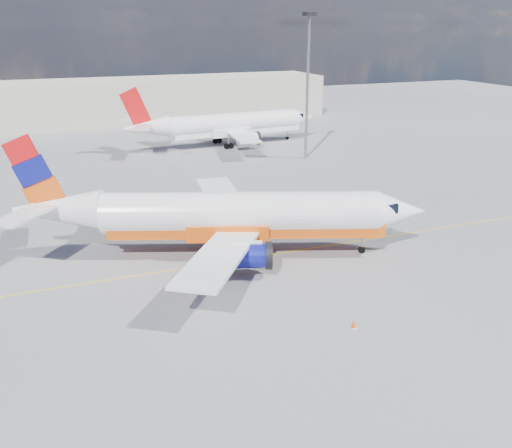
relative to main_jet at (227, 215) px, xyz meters
name	(u,v)px	position (x,y,z in m)	size (l,w,h in m)	color
ground	(280,269)	(2.78, -4.42, -3.40)	(240.00, 240.00, 0.00)	slate
taxi_line	(265,256)	(2.78, -1.42, -3.40)	(70.00, 0.15, 0.01)	yellow
terminal_main	(146,100)	(7.78, 70.58, 0.60)	(70.00, 14.00, 8.00)	beige
main_jet	(227,215)	(0.00, 0.00, 0.00)	(33.47, 25.34, 10.21)	white
second_jet	(228,125)	(14.68, 42.00, -0.19)	(31.78, 25.08, 9.63)	white
gse_tug	(358,226)	(12.59, 0.23, -2.64)	(2.50, 1.94, 1.61)	black
traffic_cone	(354,324)	(3.39, -14.39, -3.13)	(0.40, 0.40, 0.56)	white
floodlight_mast	(308,74)	(21.79, 29.29, 8.26)	(1.42, 1.42, 19.46)	gray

